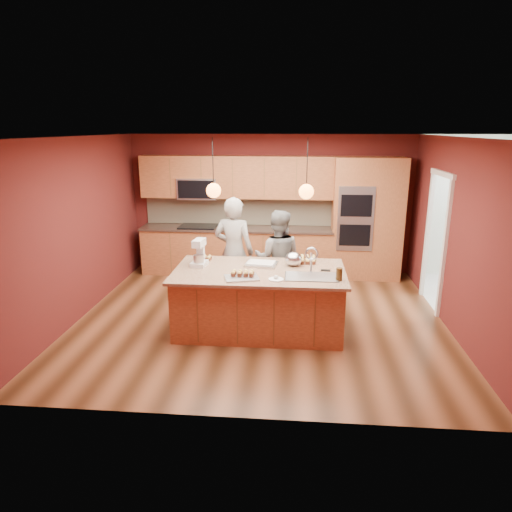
# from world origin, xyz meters

# --- Properties ---
(floor) EXTENTS (5.50, 5.50, 0.00)m
(floor) POSITION_xyz_m (0.00, 0.00, 0.00)
(floor) COLOR #3E2211
(floor) RESTS_ON ground
(ceiling) EXTENTS (5.50, 5.50, 0.00)m
(ceiling) POSITION_xyz_m (0.00, 0.00, 2.70)
(ceiling) COLOR silver
(ceiling) RESTS_ON ground
(wall_back) EXTENTS (5.50, 0.00, 5.50)m
(wall_back) POSITION_xyz_m (0.00, 2.50, 1.35)
(wall_back) COLOR #541917
(wall_back) RESTS_ON ground
(wall_front) EXTENTS (5.50, 0.00, 5.50)m
(wall_front) POSITION_xyz_m (0.00, -2.50, 1.35)
(wall_front) COLOR #541917
(wall_front) RESTS_ON ground
(wall_left) EXTENTS (0.00, 5.00, 5.00)m
(wall_left) POSITION_xyz_m (-2.75, 0.00, 1.35)
(wall_left) COLOR #541917
(wall_left) RESTS_ON ground
(wall_right) EXTENTS (0.00, 5.00, 5.00)m
(wall_right) POSITION_xyz_m (2.75, 0.00, 1.35)
(wall_right) COLOR #541917
(wall_right) RESTS_ON ground
(cabinet_run) EXTENTS (3.74, 0.64, 2.30)m
(cabinet_run) POSITION_xyz_m (-0.68, 2.25, 0.98)
(cabinet_run) COLOR brown
(cabinet_run) RESTS_ON floor
(oven_column) EXTENTS (1.30, 0.62, 2.30)m
(oven_column) POSITION_xyz_m (1.85, 2.19, 1.15)
(oven_column) COLOR brown
(oven_column) RESTS_ON floor
(doorway_trim) EXTENTS (0.08, 1.11, 2.20)m
(doorway_trim) POSITION_xyz_m (2.73, 0.80, 1.05)
(doorway_trim) COLOR white
(doorway_trim) RESTS_ON wall_right
(pendant_left) EXTENTS (0.20, 0.20, 0.80)m
(pendant_left) POSITION_xyz_m (-0.61, -0.35, 2.00)
(pendant_left) COLOR black
(pendant_left) RESTS_ON ceiling
(pendant_right) EXTENTS (0.20, 0.20, 0.80)m
(pendant_right) POSITION_xyz_m (0.64, -0.35, 2.00)
(pendant_right) COLOR black
(pendant_right) RESTS_ON ceiling
(island) EXTENTS (2.41, 1.35, 1.27)m
(island) POSITION_xyz_m (0.03, -0.36, 0.45)
(island) COLOR brown
(island) RESTS_ON floor
(person_left) EXTENTS (0.72, 0.54, 1.78)m
(person_left) POSITION_xyz_m (-0.48, 0.57, 0.89)
(person_left) COLOR black
(person_left) RESTS_ON floor
(person_right) EXTENTS (0.81, 0.65, 1.58)m
(person_right) POSITION_xyz_m (0.23, 0.57, 0.79)
(person_right) COLOR gray
(person_right) RESTS_ON floor
(stand_mixer) EXTENTS (0.24, 0.31, 0.39)m
(stand_mixer) POSITION_xyz_m (-0.88, -0.20, 1.05)
(stand_mixer) COLOR white
(stand_mixer) RESTS_ON island
(sheet_cake) EXTENTS (0.49, 0.39, 0.05)m
(sheet_cake) POSITION_xyz_m (0.02, -0.11, 0.91)
(sheet_cake) COLOR silver
(sheet_cake) RESTS_ON island
(cooling_rack) EXTENTS (0.51, 0.42, 0.02)m
(cooling_rack) POSITION_xyz_m (-0.20, -0.74, 0.90)
(cooling_rack) COLOR #A8ABB0
(cooling_rack) RESTS_ON island
(mixing_bowl) EXTENTS (0.25, 0.25, 0.21)m
(mixing_bowl) POSITION_xyz_m (0.49, -0.09, 0.99)
(mixing_bowl) COLOR silver
(mixing_bowl) RESTS_ON island
(plate) EXTENTS (0.20, 0.20, 0.01)m
(plate) POSITION_xyz_m (0.26, -0.76, 0.89)
(plate) COLOR white
(plate) RESTS_ON island
(tumbler) EXTENTS (0.08, 0.08, 0.17)m
(tumbler) POSITION_xyz_m (1.09, -0.70, 0.97)
(tumbler) COLOR #3C270E
(tumbler) RESTS_ON island
(phone) EXTENTS (0.14, 0.08, 0.01)m
(phone) POSITION_xyz_m (0.94, -0.29, 0.89)
(phone) COLOR black
(phone) RESTS_ON island
(cupcakes_left) EXTENTS (0.16, 0.16, 0.07)m
(cupcakes_left) POSITION_xyz_m (-0.82, 0.09, 0.92)
(cupcakes_left) COLOR #D8B459
(cupcakes_left) RESTS_ON island
(cupcakes_rack) EXTENTS (0.33, 0.16, 0.07)m
(cupcakes_rack) POSITION_xyz_m (-0.19, -0.68, 0.94)
(cupcakes_rack) COLOR #D8B459
(cupcakes_rack) RESTS_ON island
(cupcakes_right) EXTENTS (0.25, 0.34, 0.08)m
(cupcakes_right) POSITION_xyz_m (0.70, 0.12, 0.92)
(cupcakes_right) COLOR #D8B459
(cupcakes_right) RESTS_ON island
(dryer) EXTENTS (0.78, 0.80, 1.09)m
(dryer) POSITION_xyz_m (4.22, 1.64, 0.55)
(dryer) COLOR white
(dryer) RESTS_ON floor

